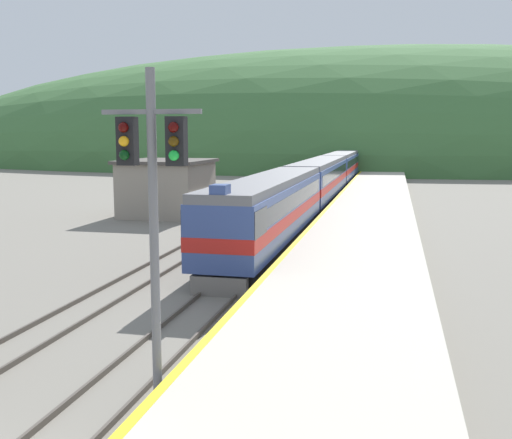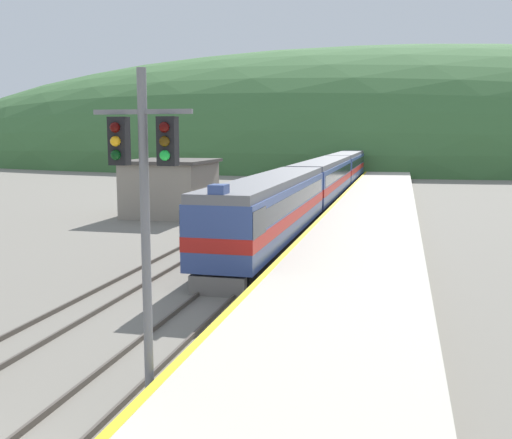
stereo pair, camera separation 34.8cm
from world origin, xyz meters
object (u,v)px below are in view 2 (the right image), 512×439
at_px(signal_mast_main, 144,193).
at_px(express_train_lead_car, 271,210).
at_px(carriage_third, 348,166).
at_px(carriage_fourth, 360,159).
at_px(carriage_second, 324,180).

bearing_deg(signal_mast_main, express_train_lead_car, 94.32).
height_order(express_train_lead_car, signal_mast_main, signal_mast_main).
bearing_deg(carriage_third, carriage_fourth, 90.00).
relative_size(express_train_lead_car, carriage_fourth, 0.89).
relative_size(carriage_second, carriage_third, 1.00).
xyz_separation_m(carriage_second, carriage_third, (0.00, 23.53, 0.00)).
distance_m(express_train_lead_car, signal_mast_main, 19.62).
distance_m(carriage_second, signal_mast_main, 41.96).
relative_size(carriage_second, carriage_fourth, 1.00).
height_order(carriage_second, carriage_fourth, same).
height_order(carriage_fourth, signal_mast_main, signal_mast_main).
relative_size(express_train_lead_car, signal_mast_main, 2.66).
distance_m(carriage_third, signal_mast_main, 65.45).
bearing_deg(carriage_third, carriage_second, -90.00).
xyz_separation_m(carriage_second, signal_mast_main, (1.46, -41.84, 2.81)).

